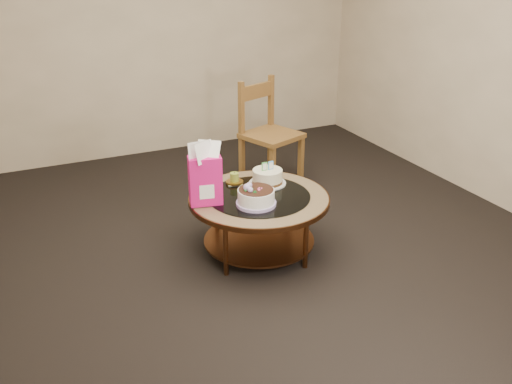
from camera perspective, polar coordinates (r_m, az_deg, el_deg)
name	(u,v)px	position (r m, az deg, el deg)	size (l,w,h in m)	color
ground	(259,251)	(4.31, 0.29, -5.91)	(5.00, 5.00, 0.00)	black
room_walls	(259,42)	(3.79, 0.34, 14.77)	(4.52, 5.02, 2.61)	#C4B094
coffee_table	(259,206)	(4.14, 0.30, -1.36)	(1.02, 1.02, 0.46)	brown
decorated_cake	(256,198)	(3.94, -0.02, -0.58)	(0.28, 0.28, 0.16)	#AF96D5
cream_cake	(268,177)	(4.28, 1.16, 1.50)	(0.28, 0.28, 0.18)	silver
gift_bag	(205,174)	(3.91, -5.11, 1.82)	(0.24, 0.20, 0.45)	#DA147B
pillar_candle	(234,180)	(4.29, -2.17, 1.22)	(0.13, 0.13, 0.10)	#EBDE60
dining_chair	(268,133)	(5.31, 1.24, 5.89)	(0.59, 0.59, 0.99)	brown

